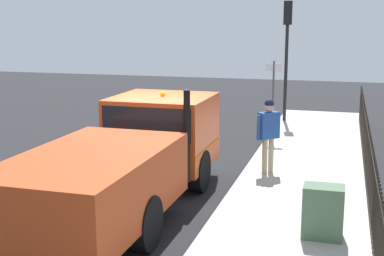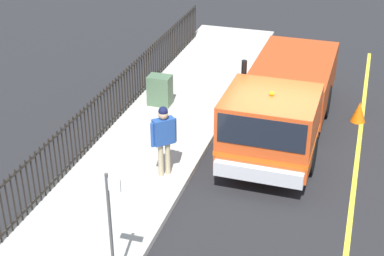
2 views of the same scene
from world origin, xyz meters
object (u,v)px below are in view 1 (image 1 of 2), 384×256
Objects in this scene: traffic_light_near at (287,37)px; utility_cabinet at (323,212)px; worker_standing at (269,128)px; work_truck at (135,152)px; street_sign at (273,91)px.

utility_cabinet is (1.87, -10.94, -2.62)m from traffic_light_near.
traffic_light_near is (-0.39, 7.18, 1.96)m from worker_standing.
worker_standing is (2.34, 2.82, 0.08)m from work_truck.
street_sign is at bearing 103.87° from utility_cabinet.
work_truck is 3.83× the size of worker_standing.
work_truck is at bearing 166.20° from utility_cabinet.
work_truck is at bearing -105.88° from street_sign.
traffic_light_near is at bearing -130.56° from worker_standing.
utility_cabinet is (1.48, -3.76, -0.66)m from worker_standing.
utility_cabinet is 8.00m from street_sign.
worker_standing is at bearing 50.81° from work_truck.
work_truck is 3.67m from worker_standing.
work_truck is at bearing 69.63° from traffic_light_near.
worker_standing reaches higher than utility_cabinet.
street_sign is (1.92, 6.76, 0.49)m from work_truck.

